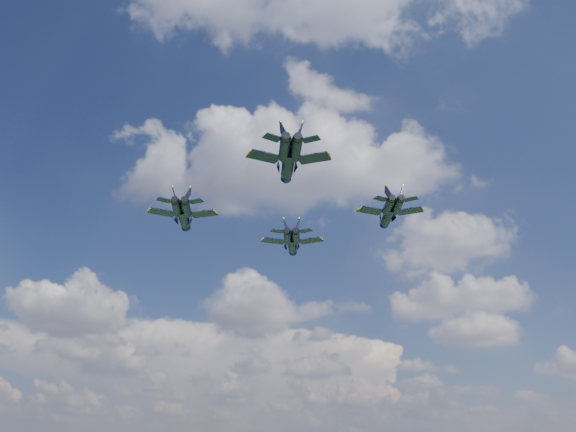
{
  "coord_description": "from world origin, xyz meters",
  "views": [
    {
      "loc": [
        19.3,
        -90.21,
        20.84
      ],
      "look_at": [
        4.9,
        2.49,
        60.22
      ],
      "focal_mm": 35.0,
      "sensor_mm": 36.0,
      "label": 1
    }
  ],
  "objects_px": {
    "jet_lead": "(292,245)",
    "jet_slot": "(288,165)",
    "jet_right": "(388,216)",
    "jet_left": "(184,218)"
  },
  "relations": [
    {
      "from": "jet_slot",
      "to": "jet_right",
      "type": "bearing_deg",
      "value": 41.39
    },
    {
      "from": "jet_right",
      "to": "jet_slot",
      "type": "height_order",
      "value": "jet_slot"
    },
    {
      "from": "jet_left",
      "to": "jet_slot",
      "type": "relative_size",
      "value": 0.98
    },
    {
      "from": "jet_left",
      "to": "jet_slot",
      "type": "bearing_deg",
      "value": -49.31
    },
    {
      "from": "jet_left",
      "to": "jet_right",
      "type": "distance_m",
      "value": 37.41
    },
    {
      "from": "jet_right",
      "to": "jet_slot",
      "type": "relative_size",
      "value": 0.94
    },
    {
      "from": "jet_lead",
      "to": "jet_slot",
      "type": "height_order",
      "value": "jet_lead"
    },
    {
      "from": "jet_lead",
      "to": "jet_slot",
      "type": "distance_m",
      "value": 38.54
    },
    {
      "from": "jet_lead",
      "to": "jet_right",
      "type": "distance_m",
      "value": 26.59
    },
    {
      "from": "jet_lead",
      "to": "jet_left",
      "type": "height_order",
      "value": "jet_lead"
    }
  ]
}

